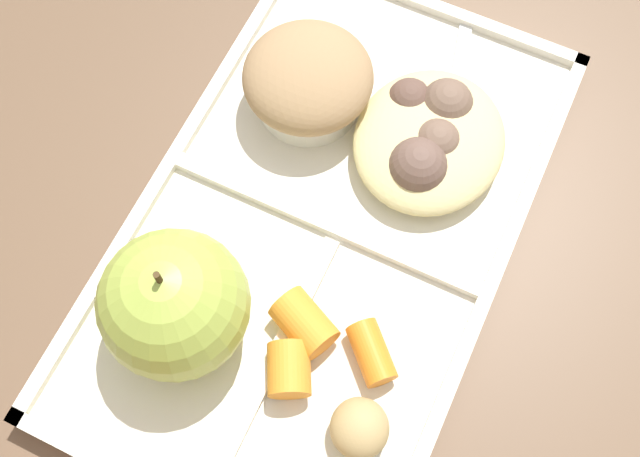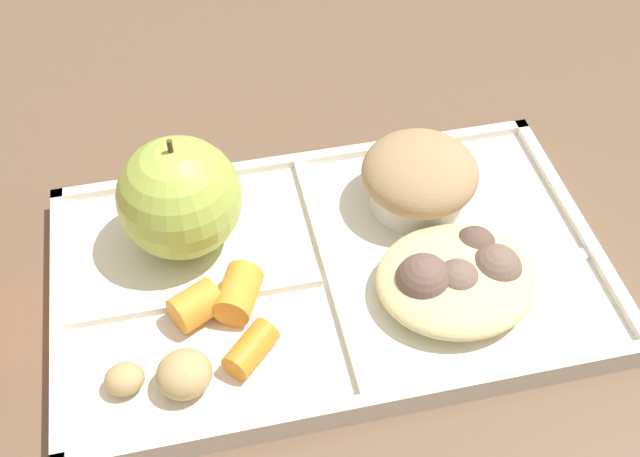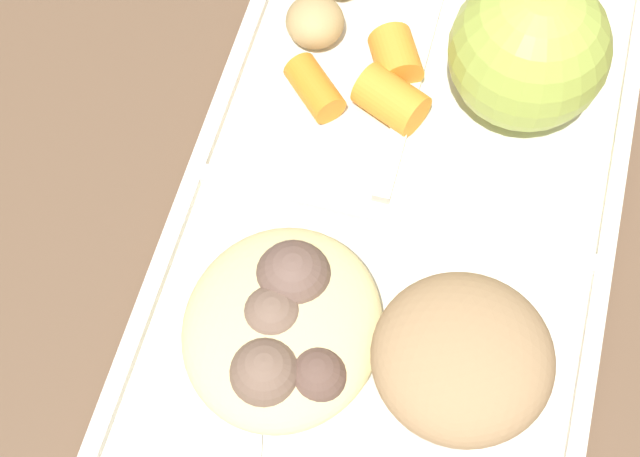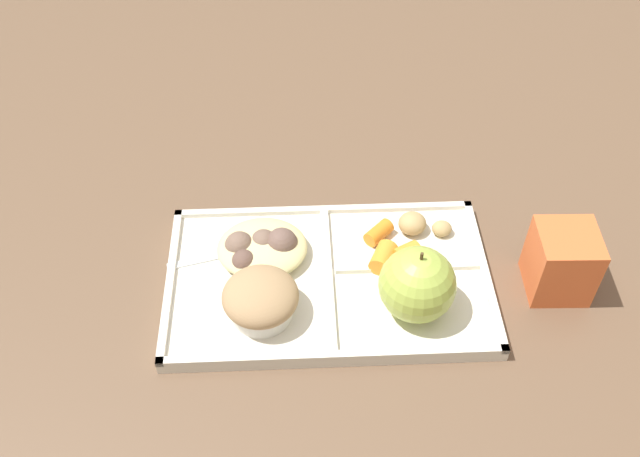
% 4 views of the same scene
% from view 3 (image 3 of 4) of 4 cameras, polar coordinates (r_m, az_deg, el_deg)
% --- Properties ---
extents(ground, '(6.00, 6.00, 0.00)m').
position_cam_3_polar(ground, '(0.56, 4.10, -0.25)').
color(ground, brown).
extents(lunch_tray, '(0.39, 0.23, 0.02)m').
position_cam_3_polar(lunch_tray, '(0.55, 4.16, 0.19)').
color(lunch_tray, silver).
rests_on(lunch_tray, ground).
extents(green_apple, '(0.09, 0.09, 0.10)m').
position_cam_3_polar(green_apple, '(0.56, 11.71, 9.80)').
color(green_apple, '#A8C14C').
rests_on(green_apple, lunch_tray).
extents(bran_muffin, '(0.09, 0.09, 0.05)m').
position_cam_3_polar(bran_muffin, '(0.49, 7.98, -7.45)').
color(bran_muffin, silver).
rests_on(bran_muffin, lunch_tray).
extents(carrot_slice_edge, '(0.04, 0.05, 0.03)m').
position_cam_3_polar(carrot_slice_edge, '(0.57, 4.03, 7.27)').
color(carrot_slice_edge, orange).
rests_on(carrot_slice_edge, lunch_tray).
extents(carrot_slice_back, '(0.04, 0.04, 0.02)m').
position_cam_3_polar(carrot_slice_back, '(0.58, -0.31, 7.93)').
color(carrot_slice_back, orange).
rests_on(carrot_slice_back, lunch_tray).
extents(carrot_slice_large, '(0.04, 0.04, 0.03)m').
position_cam_3_polar(carrot_slice_large, '(0.59, 4.29, 9.61)').
color(carrot_slice_large, orange).
rests_on(carrot_slice_large, lunch_tray).
extents(potato_chunk_large, '(0.05, 0.05, 0.03)m').
position_cam_3_polar(potato_chunk_large, '(0.60, -0.29, 11.60)').
color(potato_chunk_large, tan).
rests_on(potato_chunk_large, lunch_tray).
extents(egg_noodle_pile, '(0.11, 0.10, 0.03)m').
position_cam_3_polar(egg_noodle_pile, '(0.50, -2.13, -5.56)').
color(egg_noodle_pile, beige).
rests_on(egg_noodle_pile, lunch_tray).
extents(meatball_back, '(0.03, 0.03, 0.03)m').
position_cam_3_polar(meatball_back, '(0.49, -0.16, -8.39)').
color(meatball_back, brown).
rests_on(meatball_back, lunch_tray).
extents(meatball_side, '(0.03, 0.03, 0.03)m').
position_cam_3_polar(meatball_side, '(0.50, -2.67, -5.09)').
color(meatball_side, '#755B4C').
rests_on(meatball_side, lunch_tray).
extents(meatball_center, '(0.04, 0.04, 0.04)m').
position_cam_3_polar(meatball_center, '(0.49, -3.10, -8.24)').
color(meatball_center, '#755B4C').
rests_on(meatball_center, lunch_tray).
extents(meatball_front, '(0.04, 0.04, 0.04)m').
position_cam_3_polar(meatball_front, '(0.51, -1.51, -2.84)').
color(meatball_front, brown).
rests_on(meatball_front, lunch_tray).
extents(plastic_fork, '(0.15, 0.05, 0.00)m').
position_cam_3_polar(plastic_fork, '(0.51, -3.71, -9.49)').
color(plastic_fork, white).
rests_on(plastic_fork, lunch_tray).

